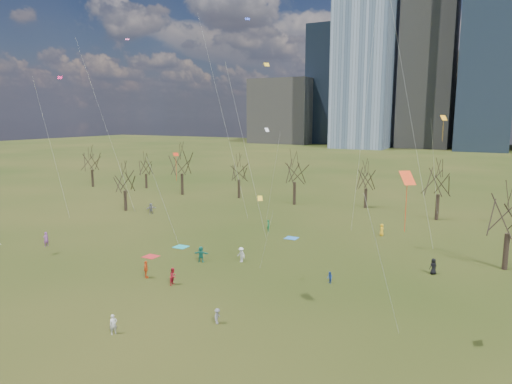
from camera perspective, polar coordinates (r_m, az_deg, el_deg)
The scene contains 19 objects.
ground at distance 44.75m, azimuth -7.32°, elevation -11.17°, with size 500.00×500.00×0.00m, color black.
downtown_skyline at distance 247.30m, azimuth 22.18°, elevation 14.27°, with size 212.50×78.00×118.00m.
bare_tree_row at distance 76.00m, azimuth 8.85°, elevation 2.14°, with size 113.04×29.80×9.50m.
blanket_teal at distance 56.48m, azimuth -9.37°, elevation -6.78°, with size 1.60×1.50×0.03m, color teal.
blanket_navy at distance 59.78m, azimuth 4.46°, elevation -5.76°, with size 1.60×1.50×0.03m, color blue.
blanket_crimson at distance 53.39m, azimuth -13.00°, elevation -7.86°, with size 1.60×1.50×0.03m, color red.
person_1 at distance 36.11m, azimuth -17.40°, elevation -15.50°, with size 0.54×0.36×1.49m, color silver.
person_2 at distance 44.28m, azimuth -10.31°, elevation -10.33°, with size 0.81×0.63×1.67m, color red.
person_3 at distance 36.28m, azimuth -4.86°, elevation -15.20°, with size 0.79×0.45×1.22m, color slate.
person_4 at distance 46.57m, azimuth -13.58°, elevation -9.39°, with size 1.02×0.42×1.74m, color #EB541A.
person_5 at distance 50.34m, azimuth -6.90°, elevation -7.73°, with size 1.63×0.52×1.75m, color #197162.
person_6 at distance 49.62m, azimuth 21.29°, elevation -8.66°, with size 0.80×0.52×1.64m, color black.
person_7 at distance 61.43m, azimuth -24.78°, elevation -5.36°, with size 0.65×0.43×1.79m, color #9650A1.
person_8 at distance 44.54m, azimuth 9.20°, elevation -10.52°, with size 0.56×0.44×1.15m, color #224296.
person_9 at distance 50.08m, azimuth -1.86°, elevation -7.82°, with size 1.06×0.61×1.64m, color silver.
person_11 at distance 75.68m, azimuth -12.99°, elevation -2.03°, with size 1.65×0.53×1.78m, color slate.
person_12 at distance 62.84m, azimuth 15.45°, elevation -4.57°, with size 0.79×0.51×1.62m, color yellow.
person_13 at distance 62.89m, azimuth 1.57°, elevation -4.22°, with size 0.59×0.38×1.61m, color #197242.
kites_airborne at distance 51.45m, azimuth 4.09°, elevation 7.12°, with size 61.02×48.40×32.12m.
Camera 1 is at (24.31, -34.10, 15.78)m, focal length 32.00 mm.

